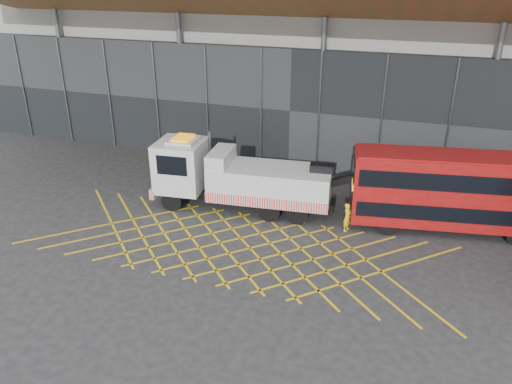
% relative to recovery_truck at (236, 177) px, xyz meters
% --- Properties ---
extents(ground_plane, '(120.00, 120.00, 0.00)m').
position_rel_recovery_truck_xyz_m(ground_plane, '(-0.90, -4.07, -1.92)').
color(ground_plane, '#242527').
extents(road_markings, '(21.56, 7.16, 0.01)m').
position_rel_recovery_truck_xyz_m(road_markings, '(1.50, -4.07, -1.91)').
color(road_markings, gold).
rests_on(road_markings, ground_plane).
extents(construction_building, '(55.00, 23.97, 18.00)m').
position_rel_recovery_truck_xyz_m(construction_building, '(1.02, 14.33, 7.06)').
color(construction_building, gray).
rests_on(construction_building, ground_plane).
extents(recovery_truck, '(11.97, 3.80, 4.15)m').
position_rel_recovery_truck_xyz_m(recovery_truck, '(0.00, 0.00, 0.00)').
color(recovery_truck, black).
rests_on(recovery_truck, ground_plane).
extents(bus_towed, '(10.63, 4.13, 4.22)m').
position_rel_recovery_truck_xyz_m(bus_towed, '(11.62, 1.19, 0.43)').
color(bus_towed, maroon).
rests_on(bus_towed, ground_plane).
extents(worker, '(0.51, 0.64, 1.54)m').
position_rel_recovery_truck_xyz_m(worker, '(6.51, -0.61, -1.15)').
color(worker, yellow).
rests_on(worker, ground_plane).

